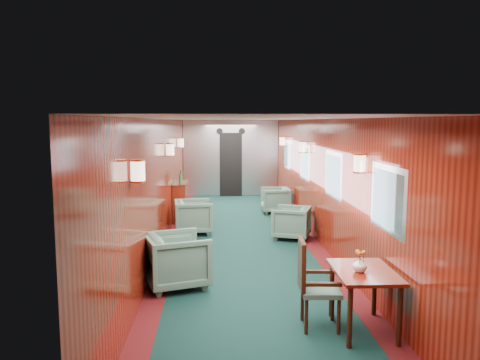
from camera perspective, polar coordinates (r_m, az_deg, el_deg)
The scene contains 12 objects.
room at distance 8.85m, azimuth 0.29°, elevation 2.49°, with size 12.00×12.10×2.40m.
bulkhead at distance 14.77m, azimuth -1.14°, elevation 2.62°, with size 2.98×0.17×2.39m.
windows_right at distance 9.32m, azimuth 9.36°, elevation 1.50°, with size 0.02×8.60×0.80m.
wall_sconces at distance 9.40m, azimuth 0.07°, elevation 3.72°, with size 2.97×7.97×0.25m.
dining_table at distance 5.53m, azimuth 14.86°, elevation -11.70°, with size 0.67×0.95×0.70m.
side_chair at distance 5.51m, azimuth 8.77°, elevation -12.03°, with size 0.48×0.51×1.02m.
credenza at distance 11.26m, azimuth -7.27°, elevation -2.54°, with size 0.32×1.02×1.19m.
flower_vase at distance 5.40m, azimuth 14.41°, elevation -9.96°, with size 0.16×0.16×0.16m, color white.
armchair_left_near at distance 6.82m, azimuth -7.69°, elevation -9.66°, with size 0.83×0.85×0.78m, color #1E473D.
armchair_left_far at distance 9.95m, azimuth -5.67°, elevation -4.46°, with size 0.76×0.78×0.71m, color #1E473D.
armchair_right_near at distance 9.53m, azimuth 6.25°, elevation -5.17°, with size 0.70×0.72×0.65m, color #1E473D.
armchair_right_far at distance 12.15m, azimuth 4.32°, elevation -2.46°, with size 0.70×0.72×0.65m, color #1E473D.
Camera 1 is at (-0.55, -8.80, 2.36)m, focal length 35.00 mm.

